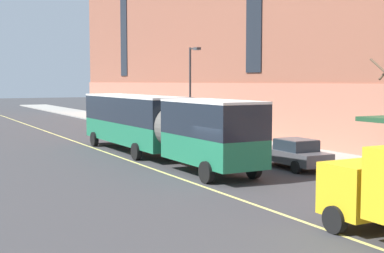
% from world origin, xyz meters
% --- Properties ---
extents(ground_plane, '(260.00, 260.00, 0.00)m').
position_xyz_m(ground_plane, '(0.00, 0.00, 0.00)').
color(ground_plane, '#38383A').
extents(sidewalk, '(4.87, 160.00, 0.15)m').
position_xyz_m(sidewalk, '(8.72, 3.00, 0.07)').
color(sidewalk, '#9E9B93').
rests_on(sidewalk, ground).
extents(city_bus, '(2.95, 18.88, 3.65)m').
position_xyz_m(city_bus, '(0.28, 8.07, 2.11)').
color(city_bus, '#1E704C').
rests_on(city_bus, ground).
extents(parked_car_red_0, '(2.00, 4.83, 1.56)m').
position_xyz_m(parked_car_red_0, '(4.95, 28.31, 0.78)').
color(parked_car_red_0, '#B21E19').
rests_on(parked_car_red_0, ground).
extents(parked_car_black_2, '(2.13, 4.40, 1.56)m').
position_xyz_m(parked_car_black_2, '(5.17, 7.81, 0.78)').
color(parked_car_black_2, black).
rests_on(parked_car_black_2, ground).
extents(parked_car_darkgray_4, '(2.05, 4.46, 1.56)m').
position_xyz_m(parked_car_darkgray_4, '(5.15, 1.43, 0.78)').
color(parked_car_darkgray_4, '#4C4C51').
rests_on(parked_car_darkgray_4, ground).
extents(street_lamp, '(0.36, 1.48, 6.99)m').
position_xyz_m(street_lamp, '(6.89, 15.99, 4.42)').
color(street_lamp, '#2D2D30').
rests_on(street_lamp, sidewalk).
extents(lane_centerline, '(0.16, 140.00, 0.01)m').
position_xyz_m(lane_centerline, '(-1.42, 3.00, 0.00)').
color(lane_centerline, '#E0D66B').
rests_on(lane_centerline, ground).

